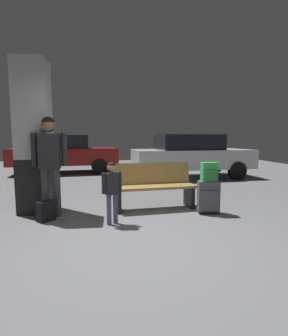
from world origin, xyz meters
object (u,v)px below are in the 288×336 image
object	(u,v)px
parked_car_near	(191,155)
parked_car_far	(64,153)
backpack_dark_floor	(46,211)
structural_pillar	(34,138)
backpack_bright	(209,172)
adult	(50,156)
child	(112,186)
bench	(154,186)
suitcase	(209,196)

from	to	relation	value
parked_car_near	parked_car_far	size ratio (longest dim) A/B	0.99
backpack_dark_floor	parked_car_near	xyz separation A→B (m)	(3.81, 4.40, 0.64)
structural_pillar	backpack_dark_floor	xyz separation A→B (m)	(0.32, -0.62, -1.21)
backpack_bright	adult	bearing A→B (deg)	177.06
structural_pillar	parked_car_near	world-z (taller)	structural_pillar
child	backpack_dark_floor	size ratio (longest dim) A/B	2.97
structural_pillar	parked_car_near	bearing A→B (deg)	42.55
backpack_bright	backpack_dark_floor	xyz separation A→B (m)	(-2.85, -0.11, -0.60)
child	parked_car_near	bearing A→B (deg)	60.07
bench	parked_car_far	xyz separation A→B (m)	(-2.79, 5.63, 0.36)
backpack_bright	parked_car_far	distance (m)	7.16
suitcase	backpack_dark_floor	world-z (taller)	suitcase
structural_pillar	backpack_bright	size ratio (longest dim) A/B	8.16
backpack_bright	parked_car_far	world-z (taller)	parked_car_far
structural_pillar	adult	xyz separation A→B (m)	(0.35, -0.36, -0.30)
child	bench	bearing A→B (deg)	47.47
structural_pillar	backpack_bright	xyz separation A→B (m)	(3.17, -0.51, -0.61)
structural_pillar	bench	xyz separation A→B (m)	(2.23, -0.03, -0.93)
backpack_bright	adult	size ratio (longest dim) A/B	0.20
structural_pillar	adult	size ratio (longest dim) A/B	1.59
adult	child	bearing A→B (deg)	-26.91
structural_pillar	child	distance (m)	1.85
suitcase	parked_car_near	world-z (taller)	parked_car_near
adult	parked_car_near	bearing A→B (deg)	47.74
child	parked_car_far	distance (m)	6.81
suitcase	backpack_bright	bearing A→B (deg)	-35.20
bench	adult	world-z (taller)	adult
backpack_bright	adult	distance (m)	2.84
child	backpack_dark_floor	world-z (taller)	child
structural_pillar	backpack_dark_floor	distance (m)	1.39
backpack_bright	child	xyz separation A→B (m)	(-1.75, -0.40, -0.15)
backpack_dark_floor	parked_car_far	world-z (taller)	parked_car_far
suitcase	parked_car_near	bearing A→B (deg)	77.50
structural_pillar	suitcase	xyz separation A→B (m)	(3.17, -0.51, -1.06)
bench	child	bearing A→B (deg)	-132.53
structural_pillar	bench	size ratio (longest dim) A/B	1.68
backpack_dark_floor	parked_car_near	bearing A→B (deg)	49.14
suitcase	bench	bearing A→B (deg)	153.08
suitcase	adult	world-z (taller)	adult
backpack_bright	parked_car_near	size ratio (longest dim) A/B	0.08
suitcase	backpack_bright	size ratio (longest dim) A/B	1.78
adult	parked_car_far	bearing A→B (deg)	98.77
parked_car_near	structural_pillar	bearing A→B (deg)	-137.45
backpack_dark_floor	parked_car_near	distance (m)	5.85
backpack_bright	parked_car_near	bearing A→B (deg)	77.51
child	parked_car_far	xyz separation A→B (m)	(-1.99, 6.51, 0.18)
suitcase	child	bearing A→B (deg)	-167.18
backpack_bright	structural_pillar	bearing A→B (deg)	170.89
backpack_bright	adult	world-z (taller)	adult
backpack_dark_floor	parked_car_far	bearing A→B (deg)	98.09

